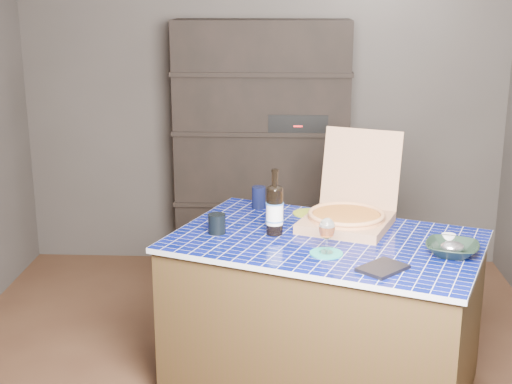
{
  "coord_description": "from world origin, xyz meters",
  "views": [
    {
      "loc": [
        0.19,
        -3.4,
        1.98
      ],
      "look_at": [
        0.03,
        0.0,
        1.02
      ],
      "focal_mm": 50.0,
      "sensor_mm": 36.0,
      "label": 1
    }
  ],
  "objects_px": {
    "pizza_box": "(348,213)",
    "bowl": "(452,249)",
    "mead_bottle": "(275,209)",
    "wine_glass": "(327,229)",
    "kitchen_island": "(324,314)",
    "dvd_case": "(383,268)"
  },
  "relations": [
    {
      "from": "pizza_box",
      "to": "bowl",
      "type": "height_order",
      "value": "pizza_box"
    },
    {
      "from": "pizza_box",
      "to": "mead_bottle",
      "type": "height_order",
      "value": "pizza_box"
    },
    {
      "from": "pizza_box",
      "to": "wine_glass",
      "type": "relative_size",
      "value": 3.75
    },
    {
      "from": "pizza_box",
      "to": "mead_bottle",
      "type": "bearing_deg",
      "value": -137.4
    },
    {
      "from": "mead_bottle",
      "to": "wine_glass",
      "type": "xyz_separation_m",
      "value": [
        0.25,
        -0.27,
        -0.01
      ]
    },
    {
      "from": "bowl",
      "to": "kitchen_island",
      "type": "bearing_deg",
      "value": 160.48
    },
    {
      "from": "kitchen_island",
      "to": "wine_glass",
      "type": "xyz_separation_m",
      "value": [
        -0.01,
        -0.21,
        0.52
      ]
    },
    {
      "from": "bowl",
      "to": "dvd_case",
      "type": "bearing_deg",
      "value": -150.04
    },
    {
      "from": "dvd_case",
      "to": "bowl",
      "type": "bearing_deg",
      "value": 74.09
    },
    {
      "from": "kitchen_island",
      "to": "mead_bottle",
      "type": "relative_size",
      "value": 5.13
    },
    {
      "from": "kitchen_island",
      "to": "pizza_box",
      "type": "bearing_deg",
      "value": 81.2
    },
    {
      "from": "wine_glass",
      "to": "kitchen_island",
      "type": "bearing_deg",
      "value": 87.7
    },
    {
      "from": "kitchen_island",
      "to": "wine_glass",
      "type": "distance_m",
      "value": 0.57
    },
    {
      "from": "pizza_box",
      "to": "dvd_case",
      "type": "xyz_separation_m",
      "value": [
        0.11,
        -0.61,
        -0.06
      ]
    },
    {
      "from": "wine_glass",
      "to": "bowl",
      "type": "bearing_deg",
      "value": 1.02
    },
    {
      "from": "mead_bottle",
      "to": "dvd_case",
      "type": "height_order",
      "value": "mead_bottle"
    },
    {
      "from": "pizza_box",
      "to": "bowl",
      "type": "bearing_deg",
      "value": -22.17
    },
    {
      "from": "dvd_case",
      "to": "kitchen_island",
      "type": "bearing_deg",
      "value": 163.91
    },
    {
      "from": "mead_bottle",
      "to": "pizza_box",
      "type": "bearing_deg",
      "value": 21.95
    },
    {
      "from": "pizza_box",
      "to": "wine_glass",
      "type": "xyz_separation_m",
      "value": [
        -0.13,
        -0.42,
        0.05
      ]
    },
    {
      "from": "mead_bottle",
      "to": "bowl",
      "type": "height_order",
      "value": "mead_bottle"
    },
    {
      "from": "mead_bottle",
      "to": "dvd_case",
      "type": "distance_m",
      "value": 0.68
    }
  ]
}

